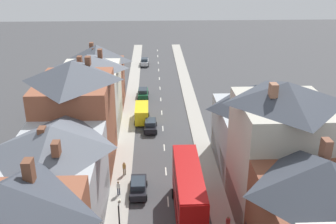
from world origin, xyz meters
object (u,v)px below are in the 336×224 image
at_px(car_parked_left_a, 138,187).
at_px(car_parked_right_a, 143,93).
at_px(pedestrian_mid_right, 118,187).
at_px(car_mid_black, 150,125).
at_px(pedestrian_mid_left, 228,223).
at_px(car_near_silver, 145,62).
at_px(delivery_van, 142,113).
at_px(double_decker_bus_lead, 188,193).
at_px(pedestrian_far_left, 124,168).

xyz_separation_m(car_parked_left_a, car_parked_right_a, (-0.00, 29.64, -0.01)).
distance_m(car_parked_left_a, pedestrian_mid_right, 2.11).
bearing_deg(car_mid_black, pedestrian_mid_left, -72.56).
height_order(car_near_silver, pedestrian_mid_left, pedestrian_mid_left).
height_order(delivery_van, pedestrian_mid_left, delivery_van).
relative_size(car_parked_right_a, pedestrian_mid_right, 2.73).
height_order(double_decker_bus_lead, car_parked_left_a, double_decker_bus_lead).
bearing_deg(car_parked_right_a, car_parked_left_a, -90.00).
bearing_deg(pedestrian_mid_left, car_parked_right_a, 102.98).
height_order(pedestrian_mid_left, pedestrian_mid_right, same).
xyz_separation_m(car_near_silver, car_parked_right_a, (0.00, -20.61, -0.02)).
bearing_deg(car_near_silver, pedestrian_mid_right, -92.34).
bearing_deg(car_mid_black, car_near_silver, 92.16).
bearing_deg(pedestrian_far_left, pedestrian_mid_right, -95.23).
height_order(pedestrian_mid_left, pedestrian_far_left, same).
bearing_deg(pedestrian_far_left, double_decker_bus_lead, -50.39).
bearing_deg(pedestrian_far_left, car_near_silver, 87.91).
distance_m(car_near_silver, pedestrian_mid_left, 57.51).
bearing_deg(car_parked_right_a, pedestrian_far_left, -93.74).
height_order(car_parked_left_a, car_parked_right_a, car_parked_left_a).
xyz_separation_m(car_mid_black, pedestrian_mid_right, (-3.37, -16.21, 0.20)).
bearing_deg(car_near_silver, delivery_van, -90.00).
xyz_separation_m(double_decker_bus_lead, car_mid_black, (-3.59, 20.19, -1.98)).
bearing_deg(car_near_silver, car_parked_right_a, -90.00).
xyz_separation_m(car_parked_right_a, pedestrian_mid_right, (-2.07, -30.02, 0.22)).
height_order(car_mid_black, delivery_van, delivery_van).
bearing_deg(double_decker_bus_lead, car_mid_black, 100.09).
distance_m(car_parked_right_a, pedestrian_mid_right, 30.09).
xyz_separation_m(double_decker_bus_lead, car_parked_left_a, (-4.89, 4.36, -1.99)).
relative_size(delivery_van, pedestrian_mid_right, 3.23).
distance_m(double_decker_bus_lead, pedestrian_mid_left, 4.53).
distance_m(double_decker_bus_lead, car_near_silver, 54.86).
xyz_separation_m(car_parked_right_a, delivery_van, (0.00, -10.49, 0.52)).
bearing_deg(double_decker_bus_lead, pedestrian_far_left, 129.61).
relative_size(car_mid_black, pedestrian_mid_left, 2.72).
distance_m(car_near_silver, car_mid_black, 34.44).
height_order(car_parked_left_a, delivery_van, delivery_van).
bearing_deg(pedestrian_mid_right, car_mid_black, 78.27).
bearing_deg(pedestrian_far_left, pedestrian_mid_left, -45.54).
height_order(double_decker_bus_lead, car_parked_right_a, double_decker_bus_lead).
relative_size(delivery_van, pedestrian_far_left, 3.23).
relative_size(car_near_silver, car_mid_black, 0.91).
relative_size(car_mid_black, pedestrian_far_left, 2.72).
height_order(car_near_silver, car_mid_black, car_near_silver).
distance_m(double_decker_bus_lead, delivery_van, 24.06).
height_order(car_parked_right_a, pedestrian_mid_right, pedestrian_mid_right).
distance_m(car_mid_black, pedestrian_mid_right, 16.56).
height_order(delivery_van, pedestrian_mid_right, delivery_van).
xyz_separation_m(car_parked_left_a, delivery_van, (-0.00, 19.15, 0.51)).
xyz_separation_m(double_decker_bus_lead, car_parked_right_a, (-4.89, 34.00, -2.00)).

